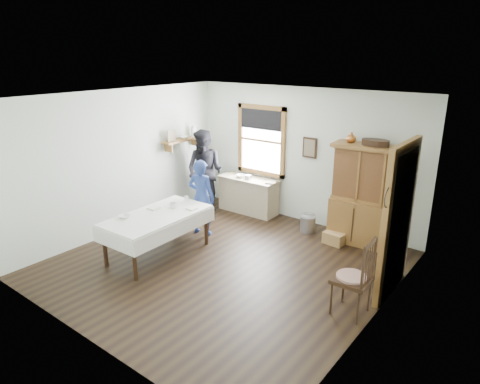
{
  "coord_description": "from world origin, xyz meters",
  "views": [
    {
      "loc": [
        4.07,
        -4.84,
        3.34
      ],
      "look_at": [
        0.1,
        0.3,
        1.2
      ],
      "focal_mm": 32.0,
      "sensor_mm": 36.0,
      "label": 1
    }
  ],
  "objects_px": {
    "pail": "(308,224)",
    "figure_dark": "(205,174)",
    "china_hutch": "(360,195)",
    "wicker_basket": "(334,238)",
    "woman_blue": "(201,200)",
    "spindle_chair": "(352,276)",
    "work_counter": "(248,195)",
    "dining_table": "(158,235)"
  },
  "relations": [
    {
      "from": "pail",
      "to": "figure_dark",
      "type": "height_order",
      "value": "figure_dark"
    },
    {
      "from": "china_hutch",
      "to": "wicker_basket",
      "type": "bearing_deg",
      "value": -136.82
    },
    {
      "from": "woman_blue",
      "to": "pail",
      "type": "bearing_deg",
      "value": -154.15
    },
    {
      "from": "spindle_chair",
      "to": "pail",
      "type": "relative_size",
      "value": 3.49
    },
    {
      "from": "pail",
      "to": "figure_dark",
      "type": "bearing_deg",
      "value": -172.21
    },
    {
      "from": "work_counter",
      "to": "woman_blue",
      "type": "height_order",
      "value": "woman_blue"
    },
    {
      "from": "work_counter",
      "to": "figure_dark",
      "type": "distance_m",
      "value": 1.04
    },
    {
      "from": "pail",
      "to": "woman_blue",
      "type": "bearing_deg",
      "value": -140.12
    },
    {
      "from": "pail",
      "to": "figure_dark",
      "type": "xyz_separation_m",
      "value": [
        -2.37,
        -0.32,
        0.67
      ]
    },
    {
      "from": "work_counter",
      "to": "wicker_basket",
      "type": "xyz_separation_m",
      "value": [
        2.22,
        -0.36,
        -0.27
      ]
    },
    {
      "from": "dining_table",
      "to": "woman_blue",
      "type": "relative_size",
      "value": 1.37
    },
    {
      "from": "china_hutch",
      "to": "woman_blue",
      "type": "distance_m",
      "value": 2.9
    },
    {
      "from": "work_counter",
      "to": "dining_table",
      "type": "xyz_separation_m",
      "value": [
        0.02,
        -2.61,
        -0.01
      ]
    },
    {
      "from": "dining_table",
      "to": "wicker_basket",
      "type": "xyz_separation_m",
      "value": [
        2.19,
        2.25,
        -0.26
      ]
    },
    {
      "from": "figure_dark",
      "to": "china_hutch",
      "type": "bearing_deg",
      "value": -1.11
    },
    {
      "from": "dining_table",
      "to": "figure_dark",
      "type": "xyz_separation_m",
      "value": [
        -0.82,
        2.11,
        0.45
      ]
    },
    {
      "from": "china_hutch",
      "to": "woman_blue",
      "type": "xyz_separation_m",
      "value": [
        -2.51,
        -1.44,
        -0.23
      ]
    },
    {
      "from": "pail",
      "to": "wicker_basket",
      "type": "xyz_separation_m",
      "value": [
        0.65,
        -0.19,
        -0.05
      ]
    },
    {
      "from": "work_counter",
      "to": "spindle_chair",
      "type": "xyz_separation_m",
      "value": [
        3.34,
        -2.23,
        0.17
      ]
    },
    {
      "from": "woman_blue",
      "to": "spindle_chair",
      "type": "bearing_deg",
      "value": 153.45
    },
    {
      "from": "china_hutch",
      "to": "dining_table",
      "type": "relative_size",
      "value": 0.98
    },
    {
      "from": "dining_table",
      "to": "woman_blue",
      "type": "bearing_deg",
      "value": 91.23
    },
    {
      "from": "spindle_chair",
      "to": "dining_table",
      "type": "bearing_deg",
      "value": -176.23
    },
    {
      "from": "work_counter",
      "to": "china_hutch",
      "type": "relative_size",
      "value": 0.73
    },
    {
      "from": "dining_table",
      "to": "woman_blue",
      "type": "xyz_separation_m",
      "value": [
        -0.02,
        1.13,
        0.31
      ]
    },
    {
      "from": "wicker_basket",
      "to": "figure_dark",
      "type": "distance_m",
      "value": 3.1
    },
    {
      "from": "work_counter",
      "to": "woman_blue",
      "type": "relative_size",
      "value": 0.98
    },
    {
      "from": "dining_table",
      "to": "work_counter",
      "type": "bearing_deg",
      "value": 90.52
    },
    {
      "from": "work_counter",
      "to": "woman_blue",
      "type": "distance_m",
      "value": 1.52
    },
    {
      "from": "wicker_basket",
      "to": "figure_dark",
      "type": "xyz_separation_m",
      "value": [
        -3.02,
        -0.14,
        0.72
      ]
    },
    {
      "from": "china_hutch",
      "to": "dining_table",
      "type": "height_order",
      "value": "china_hutch"
    },
    {
      "from": "work_counter",
      "to": "pail",
      "type": "relative_size",
      "value": 4.23
    },
    {
      "from": "work_counter",
      "to": "china_hutch",
      "type": "bearing_deg",
      "value": -2.26
    },
    {
      "from": "work_counter",
      "to": "pail",
      "type": "height_order",
      "value": "work_counter"
    },
    {
      "from": "spindle_chair",
      "to": "pail",
      "type": "distance_m",
      "value": 2.74
    },
    {
      "from": "dining_table",
      "to": "pail",
      "type": "xyz_separation_m",
      "value": [
        1.54,
        2.44,
        -0.21
      ]
    },
    {
      "from": "china_hutch",
      "to": "woman_blue",
      "type": "height_order",
      "value": "china_hutch"
    },
    {
      "from": "dining_table",
      "to": "pail",
      "type": "relative_size",
      "value": 5.89
    },
    {
      "from": "spindle_chair",
      "to": "wicker_basket",
      "type": "bearing_deg",
      "value": 118.23
    },
    {
      "from": "spindle_chair",
      "to": "figure_dark",
      "type": "xyz_separation_m",
      "value": [
        -4.14,
        1.73,
        0.27
      ]
    },
    {
      "from": "woman_blue",
      "to": "dining_table",
      "type": "bearing_deg",
      "value": 77.19
    },
    {
      "from": "china_hutch",
      "to": "figure_dark",
      "type": "xyz_separation_m",
      "value": [
        -3.31,
        -0.45,
        -0.09
      ]
    }
  ]
}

